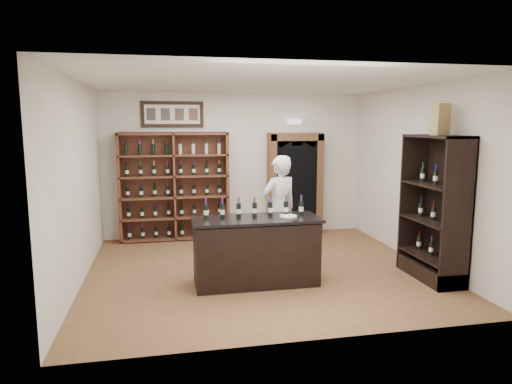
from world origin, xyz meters
TOP-DOWN VIEW (x-y plane):
  - floor at (0.00, 0.00)m, footprint 5.50×5.50m
  - ceiling at (0.00, 0.00)m, footprint 5.50×5.50m
  - wall_back at (0.00, 2.50)m, footprint 5.50×0.04m
  - wall_left at (-2.75, 0.00)m, footprint 0.04×5.00m
  - wall_right at (2.75, 0.00)m, footprint 0.04×5.00m
  - wine_shelf at (-1.30, 2.33)m, footprint 2.20×0.38m
  - framed_picture at (-1.30, 2.47)m, footprint 1.25×0.04m
  - arched_doorway at (1.25, 2.33)m, footprint 1.17×0.35m
  - emergency_light at (1.25, 2.42)m, footprint 0.30×0.10m
  - tasting_counter at (-0.20, -0.60)m, footprint 1.88×0.78m
  - counter_bottle_0 at (-0.92, -0.50)m, footprint 0.07×0.07m
  - counter_bottle_1 at (-0.68, -0.50)m, footprint 0.07×0.07m
  - counter_bottle_2 at (-0.44, -0.50)m, footprint 0.07×0.07m
  - counter_bottle_3 at (-0.20, -0.50)m, footprint 0.07×0.07m
  - counter_bottle_4 at (0.04, -0.50)m, footprint 0.07×0.07m
  - counter_bottle_5 at (0.28, -0.50)m, footprint 0.07×0.07m
  - counter_bottle_6 at (0.52, -0.50)m, footprint 0.07×0.07m
  - side_cabinet at (2.52, -0.90)m, footprint 0.48×1.20m
  - shopkeeper at (0.42, 0.41)m, footprint 0.79×0.65m
  - plate at (0.28, -0.64)m, footprint 0.26×0.26m
  - wine_crate at (2.49, -0.94)m, footprint 0.35×0.26m

SIDE VIEW (x-z plane):
  - floor at x=0.00m, z-range 0.00..0.00m
  - tasting_counter at x=-0.20m, z-range -0.01..0.99m
  - side_cabinet at x=2.52m, z-range -0.35..1.85m
  - shopkeeper at x=0.42m, z-range 0.00..1.84m
  - plate at x=0.28m, z-range 1.00..1.02m
  - wine_shelf at x=-1.30m, z-range 0.00..2.20m
  - counter_bottle_0 at x=-0.92m, z-range 0.96..1.26m
  - counter_bottle_1 at x=-0.68m, z-range 0.96..1.26m
  - counter_bottle_2 at x=-0.44m, z-range 0.96..1.26m
  - counter_bottle_3 at x=-0.20m, z-range 0.96..1.26m
  - counter_bottle_4 at x=0.04m, z-range 0.96..1.26m
  - counter_bottle_5 at x=0.28m, z-range 0.96..1.26m
  - counter_bottle_6 at x=0.52m, z-range 0.96..1.26m
  - arched_doorway at x=1.25m, z-range 0.05..2.22m
  - wall_back at x=0.00m, z-range 0.00..3.00m
  - wall_left at x=-2.75m, z-range 0.00..3.00m
  - wall_right at x=2.75m, z-range 0.00..3.00m
  - emergency_light at x=1.25m, z-range 2.35..2.45m
  - wine_crate at x=2.49m, z-range 2.20..2.66m
  - framed_picture at x=-1.30m, z-range 2.29..2.81m
  - ceiling at x=0.00m, z-range 3.00..3.00m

